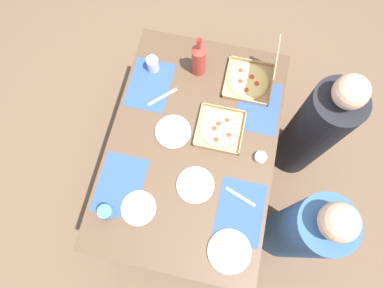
# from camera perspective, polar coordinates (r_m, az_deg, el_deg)

# --- Properties ---
(ground_plane) EXTENTS (6.00, 6.00, 0.00)m
(ground_plane) POSITION_cam_1_polar(r_m,az_deg,el_deg) (2.72, 0.00, -5.04)
(ground_plane) COLOR brown
(dining_table) EXTENTS (1.48, 1.00, 0.75)m
(dining_table) POSITION_cam_1_polar(r_m,az_deg,el_deg) (2.09, 0.00, -0.92)
(dining_table) COLOR #3F3328
(dining_table) RESTS_ON ground_plane
(placemat_near_left) EXTENTS (0.36, 0.26, 0.00)m
(placemat_near_left) POSITION_cam_1_polar(r_m,az_deg,el_deg) (2.17, -7.31, 10.14)
(placemat_near_left) COLOR #2D4C9E
(placemat_near_left) RESTS_ON dining_table
(placemat_near_right) EXTENTS (0.36, 0.26, 0.00)m
(placemat_near_right) POSITION_cam_1_polar(r_m,az_deg,el_deg) (1.97, -12.29, -6.88)
(placemat_near_right) COLOR #2D4C9E
(placemat_near_right) RESTS_ON dining_table
(placemat_far_left) EXTENTS (0.36, 0.26, 0.00)m
(placemat_far_left) POSITION_cam_1_polar(r_m,az_deg,el_deg) (2.12, 11.38, 6.40)
(placemat_far_left) COLOR #2D4C9E
(placemat_far_left) RESTS_ON dining_table
(placemat_far_right) EXTENTS (0.36, 0.26, 0.00)m
(placemat_far_right) POSITION_cam_1_polar(r_m,az_deg,el_deg) (1.92, 8.29, -11.45)
(placemat_far_right) COLOR #2D4C9E
(placemat_far_right) RESTS_ON dining_table
(pizza_box_center) EXTENTS (0.28, 0.28, 0.04)m
(pizza_box_center) POSITION_cam_1_polar(r_m,az_deg,el_deg) (2.02, 4.82, 2.60)
(pizza_box_center) COLOR tan
(pizza_box_center) RESTS_ON dining_table
(pizza_box_edge_far) EXTENTS (0.30, 0.30, 0.33)m
(pizza_box_edge_far) POSITION_cam_1_polar(r_m,az_deg,el_deg) (2.15, 10.61, 10.93)
(pizza_box_edge_far) COLOR tan
(pizza_box_edge_far) RESTS_ON dining_table
(plate_near_right) EXTENTS (0.22, 0.22, 0.02)m
(plate_near_right) POSITION_cam_1_polar(r_m,az_deg,el_deg) (2.01, -3.26, 2.11)
(plate_near_right) COLOR white
(plate_near_right) RESTS_ON dining_table
(plate_middle) EXTENTS (0.24, 0.24, 0.03)m
(plate_middle) POSITION_cam_1_polar(r_m,az_deg,el_deg) (1.89, 6.37, -17.84)
(plate_middle) COLOR white
(plate_middle) RESTS_ON dining_table
(plate_far_right) EXTENTS (0.22, 0.22, 0.03)m
(plate_far_right) POSITION_cam_1_polar(r_m,az_deg,el_deg) (1.92, 0.61, -7.01)
(plate_far_right) COLOR white
(plate_far_right) RESTS_ON dining_table
(plate_far_left) EXTENTS (0.20, 0.20, 0.03)m
(plate_far_left) POSITION_cam_1_polar(r_m,az_deg,el_deg) (1.92, -9.13, -10.91)
(plate_far_left) COLOR white
(plate_far_left) RESTS_ON dining_table
(soda_bottle) EXTENTS (0.09, 0.09, 0.32)m
(soda_bottle) POSITION_cam_1_polar(r_m,az_deg,el_deg) (2.09, 1.17, 14.45)
(soda_bottle) COLOR #B2382D
(soda_bottle) RESTS_ON dining_table
(cup_spare) EXTENTS (0.08, 0.08, 0.10)m
(cup_spare) POSITION_cam_1_polar(r_m,az_deg,el_deg) (2.18, -6.77, 13.49)
(cup_spare) COLOR silver
(cup_spare) RESTS_ON dining_table
(cup_red) EXTENTS (0.08, 0.08, 0.10)m
(cup_red) POSITION_cam_1_polar(r_m,az_deg,el_deg) (1.91, -14.52, -11.33)
(cup_red) COLOR teal
(cup_red) RESTS_ON dining_table
(condiment_bowl) EXTENTS (0.07, 0.07, 0.04)m
(condiment_bowl) POSITION_cam_1_polar(r_m,az_deg,el_deg) (1.99, 11.72, -2.26)
(condiment_bowl) COLOR white
(condiment_bowl) RESTS_ON dining_table
(knife_by_near_right) EXTENTS (0.16, 0.16, 0.00)m
(knife_by_near_right) POSITION_cam_1_polar(r_m,az_deg,el_deg) (2.12, -5.06, 8.11)
(knife_by_near_right) COLOR #B7B7BC
(knife_by_near_right) RESTS_ON dining_table
(fork_by_near_left) EXTENTS (0.08, 0.18, 0.00)m
(fork_by_near_left) POSITION_cam_1_polar(r_m,az_deg,el_deg) (1.93, 8.35, -8.97)
(fork_by_near_left) COLOR #B7B7BC
(fork_by_near_left) RESTS_ON dining_table
(diner_left_seat) EXTENTS (0.32, 0.32, 1.21)m
(diner_left_seat) POSITION_cam_1_polar(r_m,az_deg,el_deg) (2.38, 20.05, 2.09)
(diner_left_seat) COLOR black
(diner_left_seat) RESTS_ON ground_plane
(diner_right_seat) EXTENTS (0.32, 0.32, 1.19)m
(diner_right_seat) POSITION_cam_1_polar(r_m,az_deg,el_deg) (2.21, 18.21, -13.97)
(diner_right_seat) COLOR #33598C
(diner_right_seat) RESTS_ON ground_plane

